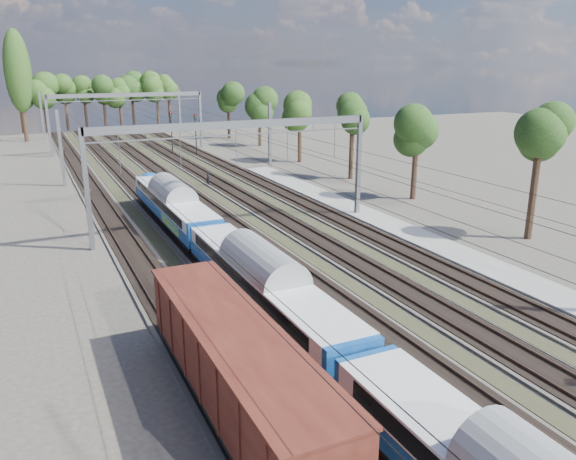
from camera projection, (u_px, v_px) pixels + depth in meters
name	position (u px, v px, depth m)	size (l,w,h in m)	color
ground	(527.00, 444.00, 20.43)	(220.00, 220.00, 0.00)	#47423A
track_bed	(189.00, 193.00, 59.39)	(21.00, 130.00, 0.34)	#47423A
platform	(432.00, 244.00, 42.64)	(3.00, 70.00, 0.30)	gray
catenary	(170.00, 126.00, 64.39)	(25.65, 130.00, 9.00)	slate
tree_belt	(158.00, 92.00, 99.91)	(40.53, 98.52, 12.10)	black
poplar	(18.00, 72.00, 96.01)	(4.40, 4.40, 19.04)	black
emu_train	(266.00, 279.00, 29.68)	(2.74, 58.07, 4.01)	black
freight_boxcar	(236.00, 366.00, 21.22)	(3.04, 14.70, 3.79)	black
worker	(208.00, 178.00, 63.44)	(0.61, 0.40, 1.69)	black
signal_near	(171.00, 128.00, 84.12)	(0.44, 0.40, 6.41)	black
signal_far	(196.00, 130.00, 82.81)	(0.42, 0.39, 6.20)	black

